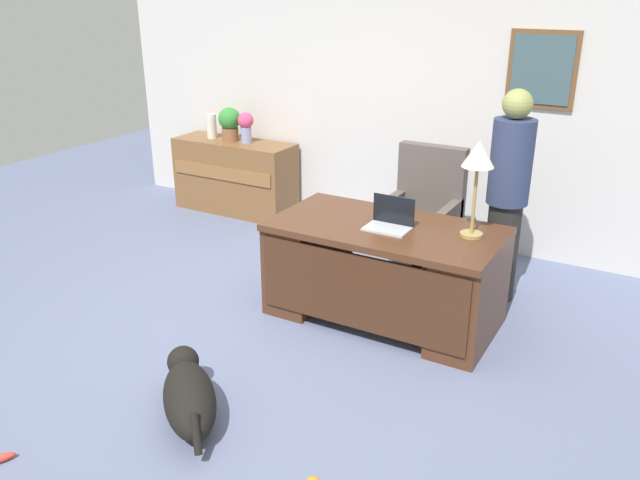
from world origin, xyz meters
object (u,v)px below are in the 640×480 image
armchair (423,219)px  desk_lamp (478,160)px  desk (383,270)px  vase_empty (212,126)px  dog_lying (189,395)px  credenza (235,176)px  laptop (390,220)px  vase_with_flowers (246,125)px  person_standing (507,195)px  potted_plant (230,123)px

armchair → desk_lamp: desk_lamp is taller
desk → vase_empty: (-2.78, 1.50, 0.53)m
desk → dog_lying: bearing=-105.8°
credenza → armchair: bearing=-11.9°
laptop → vase_with_flowers: 2.79m
credenza → armchair: (2.41, -0.51, 0.09)m
person_standing → desk_lamp: size_ratio=2.47×
desk_lamp → vase_empty: bearing=158.1°
desk → laptop: 0.40m
credenza → desk_lamp: size_ratio=2.02×
desk_lamp → vase_with_flowers: bearing=155.0°
person_standing → credenza: bearing=167.9°
dog_lying → potted_plant: size_ratio=1.99×
armchair → desk_lamp: 1.35m
armchair → dog_lying: (-0.40, -2.66, -0.34)m
laptop → vase_empty: (-2.82, 1.49, 0.13)m
credenza → desk: bearing=-31.0°
vase_with_flowers → potted_plant: 0.21m
person_standing → vase_empty: 3.51m
vase_with_flowers → person_standing: bearing=-12.8°
armchair → desk_lamp: bearing=-51.5°
credenza → laptop: (2.52, -1.49, 0.41)m
person_standing → vase_empty: person_standing is taller
desk → dog_lying: size_ratio=2.35×
vase_empty → potted_plant: (0.25, 0.00, 0.06)m
laptop → armchair: bearing=96.5°
desk → vase_with_flowers: 2.82m
credenza → desk_lamp: (3.09, -1.36, 0.90)m
vase_empty → potted_plant: size_ratio=0.74×
desk → person_standing: 1.15m
credenza → person_standing: bearing=-12.1°
dog_lying → desk_lamp: size_ratio=1.05×
dog_lying → desk_lamp: desk_lamp is taller
desk_lamp → vase_empty: (-3.38, 1.36, -0.36)m
dog_lying → vase_empty: vase_empty is taller
laptop → vase_empty: size_ratio=1.20×
vase_empty → vase_with_flowers: bearing=0.0°
person_standing → dog_lying: person_standing is taller
desk → laptop: (0.04, 0.00, 0.40)m
dog_lying → desk_lamp: (1.08, 1.81, 1.14)m
vase_with_flowers → potted_plant: size_ratio=0.91×
dog_lying → laptop: (0.51, 1.68, 0.65)m
laptop → potted_plant: (-2.56, 1.49, 0.19)m
person_standing → potted_plant: size_ratio=4.69×
armchair → desk_lamp: (0.68, -0.85, 0.80)m
laptop → person_standing: bearing=52.5°
credenza → vase_empty: 0.61m
dog_lying → laptop: 1.87m
potted_plant → credenza: bearing=-1.9°
dog_lying → vase_with_flowers: vase_with_flowers is taller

